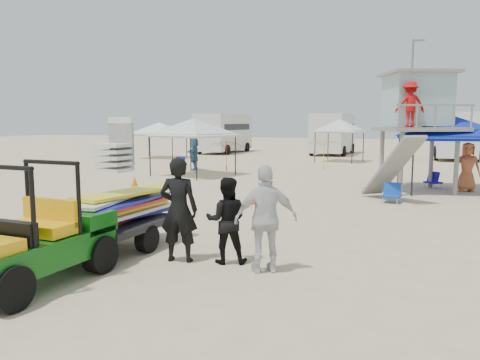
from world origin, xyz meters
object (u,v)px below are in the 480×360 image
at_px(lifeguard_tower, 417,105).
at_px(surf_trailer, 120,202).
at_px(utility_cart, 29,230).
at_px(man_left, 179,210).
at_px(canopy_blue, 453,120).

bearing_deg(lifeguard_tower, surf_trailer, -115.50).
bearing_deg(utility_cart, man_left, 53.22).
bearing_deg(utility_cart, lifeguard_tower, 68.52).
distance_m(lifeguard_tower, canopy_blue, 1.49).
relative_size(utility_cart, canopy_blue, 0.62).
xyz_separation_m(man_left, canopy_blue, (4.98, 11.84, 1.70)).
relative_size(lifeguard_tower, canopy_blue, 1.06).
height_order(utility_cart, man_left, man_left).
bearing_deg(canopy_blue, surf_trailer, -119.39).
distance_m(utility_cart, canopy_blue, 15.42).
height_order(lifeguard_tower, canopy_blue, lifeguard_tower).
distance_m(surf_trailer, man_left, 1.55).
bearing_deg(surf_trailer, lifeguard_tower, 64.50).
bearing_deg(utility_cart, surf_trailer, 89.90).
distance_m(man_left, canopy_blue, 12.95).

